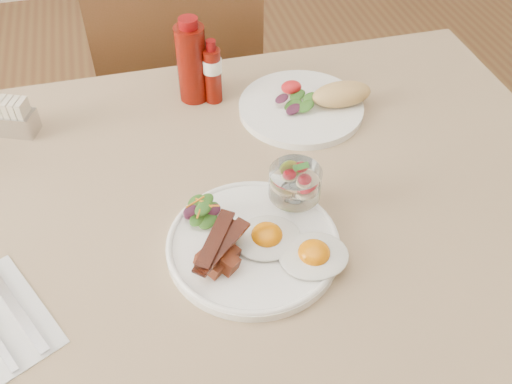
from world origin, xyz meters
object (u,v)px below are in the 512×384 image
object	(u,v)px
chair_far	(180,92)
ketchup_bottle	(192,62)
table	(228,229)
sugar_caddy	(13,118)
fruit_cup	(295,183)
hot_sauce_bottle	(212,72)
second_plate	(311,103)
main_plate	(253,245)

from	to	relation	value
chair_far	ketchup_bottle	xyz separation A→B (m)	(-0.00, -0.36, 0.31)
table	sugar_caddy	xyz separation A→B (m)	(-0.37, 0.28, 0.12)
sugar_caddy	fruit_cup	bearing A→B (deg)	-13.72
table	fruit_cup	bearing A→B (deg)	-30.78
fruit_cup	hot_sauce_bottle	distance (m)	0.36
table	chair_far	distance (m)	0.68
second_plate	sugar_caddy	bearing A→B (deg)	172.67
chair_far	sugar_caddy	world-z (taller)	chair_far
chair_far	fruit_cup	distance (m)	0.79
fruit_cup	hot_sauce_bottle	bearing A→B (deg)	101.15
second_plate	ketchup_bottle	world-z (taller)	ketchup_bottle
second_plate	ketchup_bottle	bearing A→B (deg)	154.98
second_plate	hot_sauce_bottle	distance (m)	0.21
main_plate	sugar_caddy	world-z (taller)	sugar_caddy
table	fruit_cup	size ratio (longest dim) A/B	15.02
table	fruit_cup	world-z (taller)	fruit_cup
ketchup_bottle	sugar_caddy	distance (m)	0.37
second_plate	sugar_caddy	xyz separation A→B (m)	(-0.59, 0.08, 0.02)
fruit_cup	sugar_caddy	xyz separation A→B (m)	(-0.47, 0.34, -0.03)
table	chair_far	size ratio (longest dim) A/B	1.43
chair_far	fruit_cup	xyz separation A→B (m)	(0.11, -0.73, 0.29)
table	sugar_caddy	size ratio (longest dim) A/B	13.95
ketchup_bottle	table	bearing A→B (deg)	-89.57
chair_far	sugar_caddy	xyz separation A→B (m)	(-0.37, -0.38, 0.26)
table	chair_far	world-z (taller)	chair_far
main_plate	sugar_caddy	bearing A→B (deg)	133.21
chair_far	hot_sauce_bottle	xyz separation A→B (m)	(0.04, -0.38, 0.30)
main_plate	ketchup_bottle	size ratio (longest dim) A/B	1.53
hot_sauce_bottle	second_plate	bearing A→B (deg)	-24.41
sugar_caddy	main_plate	bearing A→B (deg)	-24.50
main_plate	second_plate	size ratio (longest dim) A/B	1.01
second_plate	ketchup_bottle	xyz separation A→B (m)	(-0.23, 0.11, 0.07)
main_plate	sugar_caddy	size ratio (longest dim) A/B	2.94
fruit_cup	main_plate	bearing A→B (deg)	-143.34
fruit_cup	ketchup_bottle	size ratio (longest dim) A/B	0.48
table	ketchup_bottle	world-z (taller)	ketchup_bottle
table	hot_sauce_bottle	distance (m)	0.33
table	sugar_caddy	world-z (taller)	sugar_caddy
main_plate	hot_sauce_bottle	xyz separation A→B (m)	(0.02, 0.42, 0.06)
table	fruit_cup	xyz separation A→B (m)	(0.11, -0.06, 0.15)
table	ketchup_bottle	xyz separation A→B (m)	(-0.00, 0.31, 0.17)
main_plate	second_plate	xyz separation A→B (m)	(0.21, 0.33, 0.01)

